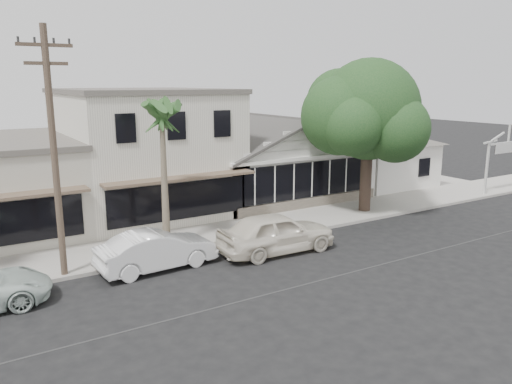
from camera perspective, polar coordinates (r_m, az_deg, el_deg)
ground at (r=19.30m, az=10.00°, el=-9.27°), size 140.00×140.00×0.00m
sidewalk_north at (r=21.60m, az=-19.19°, el=-7.20°), size 90.00×3.50×0.15m
corner_shop at (r=31.23m, az=1.84°, el=4.21°), size 10.40×8.60×5.10m
side_cottage at (r=35.85m, az=13.71°, el=3.12°), size 6.00×6.00×3.00m
arch_sign at (r=35.92m, az=26.85°, el=4.84°), size 4.12×0.12×3.95m
row_building_near at (r=28.53m, az=-12.89°, el=4.41°), size 8.00×10.00×6.50m
utility_pole at (r=18.87m, az=-22.12°, el=4.56°), size 1.80×0.24×9.00m
car_0 at (r=21.14m, az=2.33°, el=-4.65°), size 5.20×2.29×1.74m
car_1 at (r=19.69m, az=-11.27°, el=-6.53°), size 4.68×1.86×1.51m
shade_tree at (r=27.62m, az=12.32°, el=8.88°), size 7.53×6.81×8.36m
palm_east at (r=20.85m, az=-10.72°, el=8.69°), size 2.48×2.48×6.82m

